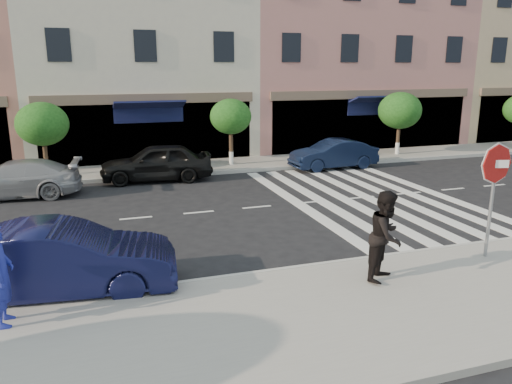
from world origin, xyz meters
The scene contains 16 objects.
ground centered at (0.00, 0.00, 0.00)m, with size 120.00×120.00×0.00m, color black.
sidewalk_near centered at (0.00, -3.75, 0.07)m, with size 60.00×4.50×0.15m, color gray.
sidewalk_far centered at (0.00, 11.00, 0.07)m, with size 60.00×3.00×0.15m, color gray.
building_centre centered at (-0.50, 17.00, 5.50)m, with size 11.00×9.00×11.00m, color beige.
building_east_mid centered at (11.50, 17.00, 6.50)m, with size 13.00×9.00×13.00m, color #B7716D.
building_east_far centered at (24.00, 17.00, 6.00)m, with size 12.00×9.00×12.00m, color tan.
street_tree_wb centered at (-5.00, 10.80, 2.31)m, with size 2.10×2.10×3.06m.
street_tree_c centered at (3.00, 10.80, 2.36)m, with size 1.90×1.90×3.04m.
street_tree_ea centered at (12.00, 10.80, 2.39)m, with size 2.20×2.20×3.19m.
stop_sign centered at (5.73, -2.35, 2.15)m, with size 0.95×0.29×2.78m.
photographer centered at (-4.83, -2.26, 1.09)m, with size 0.68×0.45×1.88m, color navy.
walker centered at (2.67, -2.70, 1.13)m, with size 0.95×0.74×1.96m, color black.
car_near_mid centered at (-3.90, -1.00, 0.76)m, with size 1.62×4.64×1.53m, color #0E1033.
car_far_left centered at (-5.89, 7.99, 0.67)m, with size 1.88×4.62×1.34m, color gray.
car_far_mid centered at (-0.66, 9.10, 0.77)m, with size 1.82×4.53×1.54m, color black.
car_far_right centered at (7.43, 9.10, 0.67)m, with size 1.42×4.06×1.34m, color black.
Camera 1 is at (-3.13, -11.35, 4.64)m, focal length 35.00 mm.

